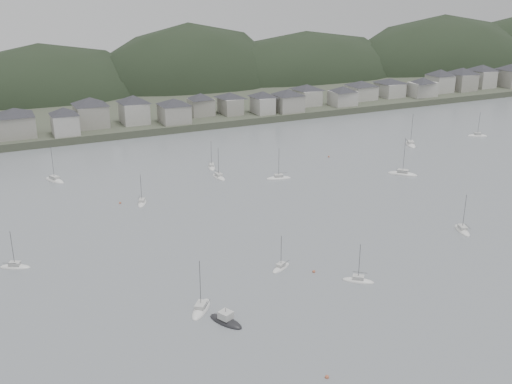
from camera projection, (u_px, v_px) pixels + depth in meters
ground at (442, 357)px, 103.03m from camera, size 900.00×900.00×0.00m
far_shore_land at (97, 86)px, 353.42m from camera, size 900.00×250.00×3.00m
forested_ridge at (116, 115)px, 337.91m from camera, size 851.55×103.94×102.57m
waterfront_town at (254, 99)px, 276.44m from camera, size 451.48×28.46×12.92m
sailboat_lead at (279, 178)px, 194.59m from camera, size 8.51×4.63×11.10m
moored_fleet at (268, 244)px, 146.31m from camera, size 246.93×156.19×13.37m
motor_launch_far at (226, 321)px, 113.47m from camera, size 5.85×8.29×3.87m
mooring_buoys at (284, 243)px, 147.35m from camera, size 170.66×149.62×0.70m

